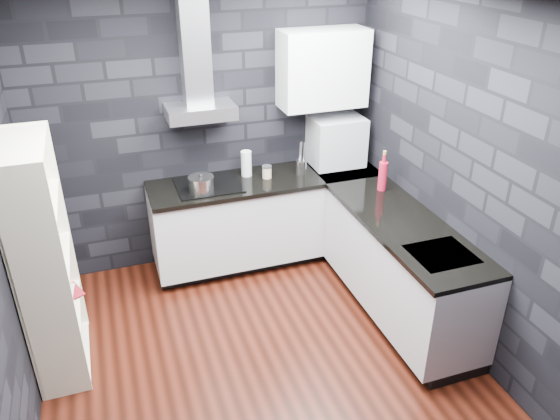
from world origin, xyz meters
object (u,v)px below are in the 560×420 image
storage_jar (267,173)px  pot (201,185)px  glass_vase (246,163)px  utensil_crock (301,167)px  red_bottle (383,176)px  fruit_bowl (44,263)px  bookshelf (45,262)px  appliance_garage (336,142)px

storage_jar → pot: bearing=-168.9°
glass_vase → utensil_crock: (0.51, -0.12, -0.06)m
red_bottle → fruit_bowl: size_ratio=1.11×
pot → fruit_bowl: bearing=-147.5°
pot → storage_jar: pot is taller
glass_vase → fruit_bowl: glass_vase is taller
pot → fruit_bowl: size_ratio=0.92×
utensil_crock → fruit_bowl: utensil_crock is taller
storage_jar → utensil_crock: bearing=-1.9°
glass_vase → red_bottle: red_bottle is taller
glass_vase → utensil_crock: size_ratio=1.84×
bookshelf → fruit_bowl: bearing=-93.9°
appliance_garage → fruit_bowl: 2.89m
glass_vase → red_bottle: 1.27m
glass_vase → storage_jar: 0.21m
storage_jar → bookshelf: 2.12m
storage_jar → fruit_bowl: storage_jar is taller
red_bottle → storage_jar: bearing=146.7°
bookshelf → fruit_bowl: 0.08m
glass_vase → fruit_bowl: 2.06m
fruit_bowl → storage_jar: bearing=26.1°
appliance_garage → fruit_bowl: (-2.68, -1.05, -0.19)m
glass_vase → appliance_garage: 0.92m
bookshelf → glass_vase: bearing=25.4°
utensil_crock → appliance_garage: size_ratio=0.26×
pot → storage_jar: size_ratio=2.09×
fruit_bowl → glass_vase: bearing=30.9°
utensil_crock → pot: bearing=-173.3°
storage_jar → utensil_crock: 0.34m
storage_jar → bookshelf: bookshelf is taller
red_bottle → bookshelf: bookshelf is taller
pot → fruit_bowl: pot is taller
pot → red_bottle: red_bottle is taller
storage_jar → fruit_bowl: 2.15m
pot → red_bottle: (1.55, -0.46, 0.06)m
glass_vase → appliance_garage: appliance_garage is taller
appliance_garage → fruit_bowl: bearing=-157.9°
storage_jar → appliance_garage: size_ratio=0.21×
storage_jar → bookshelf: bearing=-155.6°
fruit_bowl → red_bottle: bearing=7.2°
utensil_crock → bookshelf: size_ratio=0.07×
red_bottle → glass_vase: bearing=146.6°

